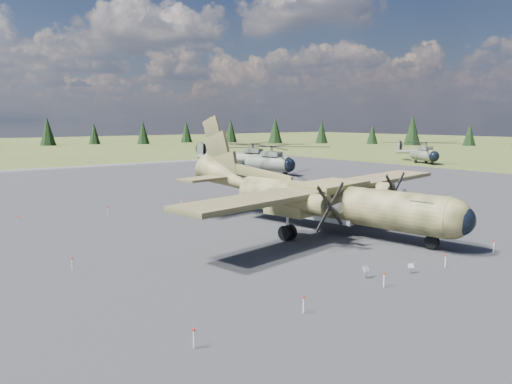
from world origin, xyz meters
TOP-DOWN VIEW (x-y plane):
  - ground at (0.00, 0.00)m, footprint 500.00×500.00m
  - apron at (0.00, 10.00)m, footprint 120.00×120.00m
  - transport_plane at (3.66, -0.69)m, footprint 30.80×27.74m
  - helicopter_near at (26.90, 34.29)m, footprint 24.05×24.60m
  - helicopter_mid at (30.09, 43.62)m, footprint 25.22×25.22m
  - helicopter_far at (66.83, 31.42)m, footprint 23.37×23.37m
  - info_placard_left at (-3.50, -11.82)m, footprint 0.49×0.24m
  - info_placard_right at (-0.63, -12.84)m, footprint 0.41×0.27m
  - barrier_fence at (-0.46, -0.08)m, footprint 33.12×29.62m
  - treeline at (7.00, 3.84)m, footprint 334.86×340.59m

SIDE VIEW (x-z plane):
  - ground at x=0.00m, z-range 0.00..0.00m
  - apron at x=0.00m, z-range -0.02..0.02m
  - info_placard_right at x=-0.63m, z-range 0.10..0.70m
  - info_placard_left at x=-3.50m, z-range 0.12..0.86m
  - barrier_fence at x=-0.46m, z-range 0.08..0.93m
  - transport_plane at x=3.66m, z-range -2.16..7.98m
  - helicopter_far at x=66.83m, z-range 0.95..5.48m
  - helicopter_mid at x=30.09m, z-range 1.01..5.85m
  - helicopter_near at x=26.90m, z-range 1.02..5.90m
  - treeline at x=7.00m, z-range -0.63..10.27m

